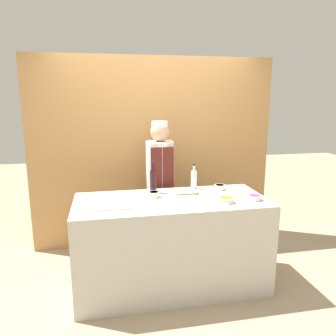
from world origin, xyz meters
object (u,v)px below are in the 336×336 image
Objects in this scene: sauce_bowl_yellow at (220,187)px; chef_center at (160,184)px; bottle_clear at (194,179)px; sauce_bowl_white at (243,193)px; sauce_bowl_purple at (255,197)px; sauce_bowl_brown at (154,194)px; sauce_bowl_orange at (226,200)px; wooden_spoon at (191,193)px; cutting_board at (110,205)px; bottle_wine at (153,181)px.

sauce_bowl_yellow is 0.73m from chef_center.
bottle_clear is at bearing 162.75° from sauce_bowl_yellow.
sauce_bowl_yellow reaches higher than sauce_bowl_white.
sauce_bowl_yellow is 0.41× the size of bottle_clear.
sauce_bowl_yellow is at bearing 116.36° from sauce_bowl_purple.
sauce_bowl_purple is 0.46m from sauce_bowl_yellow.
sauce_bowl_brown is at bearing 163.33° from sauce_bowl_purple.
sauce_bowl_brown is (-0.65, 0.30, 0.00)m from sauce_bowl_orange.
sauce_bowl_orange is at bearing -101.93° from sauce_bowl_yellow.
sauce_bowl_purple is at bearing -46.51° from bottle_clear.
sauce_bowl_orange is (-0.25, -0.18, 0.00)m from sauce_bowl_white.
sauce_bowl_purple reaches higher than wooden_spoon.
wooden_spoon is (-0.09, -0.21, -0.10)m from bottle_clear.
sauce_bowl_purple is 1.39m from cutting_board.
sauce_bowl_yellow is (-0.16, 0.25, 0.00)m from sauce_bowl_white.
sauce_bowl_brown reaches higher than sauce_bowl_yellow.
sauce_bowl_yellow is at bearing 16.10° from cutting_board.
sauce_bowl_white is 0.92× the size of sauce_bowl_orange.
cutting_board is (-1.09, 0.10, -0.02)m from sauce_bowl_orange.
bottle_wine is at bearing -108.67° from chef_center.
sauce_bowl_purple is 1.15× the size of sauce_bowl_brown.
bottle_wine reaches higher than sauce_bowl_yellow.
wooden_spoon reaches higher than cutting_board.
sauce_bowl_yellow reaches higher than wooden_spoon.
sauce_bowl_white reaches higher than wooden_spoon.
chef_center reaches higher than sauce_bowl_purple.
cutting_board is at bearing -127.31° from chef_center.
wooden_spoon is at bearing 152.51° from sauce_bowl_purple.
sauce_bowl_orange is 0.41m from wooden_spoon.
sauce_bowl_brown reaches higher than wooden_spoon.
chef_center is (-0.22, 0.57, -0.04)m from wooden_spoon.
sauce_bowl_yellow is at bearing 122.38° from sauce_bowl_white.
sauce_bowl_brown is 0.60m from chef_center.
bottle_clear is (-0.47, 0.50, 0.08)m from sauce_bowl_purple.
wooden_spoon is (-0.36, -0.12, -0.02)m from sauce_bowl_yellow.
bottle_clear is 0.46m from bottle_wine.
sauce_bowl_yellow is 0.34× the size of bottle_wine.
chef_center is at bearing 118.86° from sauce_bowl_orange.
sauce_bowl_yellow is 1.23m from cutting_board.
sauce_bowl_purple is 0.63m from wooden_spoon.
cutting_board is at bearing -163.90° from sauce_bowl_yellow.
cutting_board is 1.01m from bottle_clear.
sauce_bowl_orange is 0.55m from bottle_clear.
sauce_bowl_orange is at bearing -144.15° from sauce_bowl_white.
sauce_bowl_brown is (-0.95, 0.28, 0.00)m from sauce_bowl_purple.
sauce_bowl_orange is 1.09m from cutting_board.
sauce_bowl_brown is at bearing -169.77° from sauce_bowl_yellow.
sauce_bowl_orange is at bearing -61.14° from chef_center.
sauce_bowl_brown is 0.34× the size of cutting_board.
bottle_wine is 0.41m from wooden_spoon.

